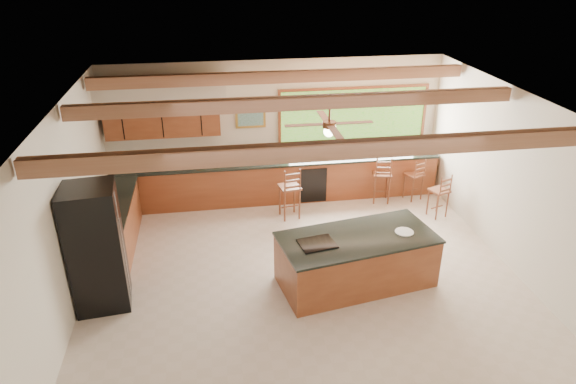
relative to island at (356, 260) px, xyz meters
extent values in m
plane|color=beige|center=(-0.82, 0.40, -0.44)|extent=(7.20, 7.20, 0.00)
cube|color=beige|center=(-0.82, 3.65, 1.06)|extent=(7.20, 0.04, 3.00)
cube|color=beige|center=(-0.82, -2.85, 1.06)|extent=(7.20, 0.04, 3.00)
cube|color=beige|center=(-4.42, 0.40, 1.06)|extent=(0.04, 6.50, 3.00)
cube|color=beige|center=(2.78, 0.40, 1.06)|extent=(0.04, 6.50, 3.00)
cube|color=#99774C|center=(-0.82, 0.40, 2.56)|extent=(7.20, 6.50, 0.04)
cube|color=#936449|center=(-0.82, -1.20, 2.42)|extent=(7.10, 0.15, 0.22)
cube|color=#936449|center=(-0.82, 0.90, 2.42)|extent=(7.10, 0.15, 0.22)
cube|color=#936449|center=(-0.82, 2.70, 2.42)|extent=(7.10, 0.15, 0.22)
cube|color=brown|center=(-3.17, 3.46, 1.46)|extent=(2.30, 0.35, 0.70)
cube|color=beige|center=(-3.17, 3.39, 2.06)|extent=(2.60, 0.50, 0.48)
cylinder|color=#FFEABF|center=(-3.87, 3.39, 1.83)|extent=(0.10, 0.10, 0.01)
cylinder|color=#FFEABF|center=(-2.47, 3.39, 1.83)|extent=(0.10, 0.10, 0.01)
cube|color=#80BB43|center=(0.88, 3.62, 1.23)|extent=(3.20, 0.04, 1.30)
cube|color=#A88333|center=(-1.37, 3.62, 1.41)|extent=(0.64, 0.03, 0.54)
cube|color=#3F7257|center=(-1.37, 3.60, 1.41)|extent=(0.54, 0.01, 0.44)
cube|color=brown|center=(-0.82, 3.31, 0.00)|extent=(7.00, 0.65, 0.88)
cube|color=black|center=(-0.82, 3.31, 0.46)|extent=(7.04, 0.69, 0.04)
cube|color=brown|center=(-4.08, 1.75, 0.00)|extent=(0.65, 2.35, 0.88)
cube|color=black|center=(-4.08, 1.75, 0.46)|extent=(0.69, 2.39, 0.04)
cube|color=black|center=(-0.12, 2.98, -0.02)|extent=(0.60, 0.02, 0.78)
cube|color=silver|center=(-0.82, 3.31, 0.47)|extent=(0.50, 0.38, 0.03)
cylinder|color=silver|center=(-0.82, 3.51, 0.63)|extent=(0.03, 0.03, 0.30)
cylinder|color=silver|center=(-0.82, 3.41, 0.76)|extent=(0.03, 0.20, 0.03)
cylinder|color=silver|center=(-3.27, 3.37, 0.63)|extent=(0.13, 0.13, 0.31)
cylinder|color=#1A4120|center=(-3.48, 3.44, 0.58)|extent=(0.06, 0.06, 0.20)
cylinder|color=#1A4120|center=(-3.47, 3.32, 0.59)|extent=(0.06, 0.06, 0.22)
cube|color=black|center=(2.04, 3.41, 0.52)|extent=(0.23, 0.20, 0.09)
cube|color=brown|center=(0.00, 0.00, -0.02)|extent=(2.64, 1.55, 0.84)
cube|color=black|center=(0.00, 0.00, 0.42)|extent=(2.68, 1.60, 0.04)
cube|color=black|center=(-0.69, -0.12, 0.45)|extent=(0.62, 0.53, 0.02)
cylinder|color=silver|center=(0.79, 0.02, 0.44)|extent=(0.30, 0.30, 0.02)
cube|color=black|center=(-4.04, 0.09, 0.56)|extent=(0.85, 0.83, 2.00)
cube|color=silver|center=(-3.65, 0.09, 0.56)|extent=(0.03, 0.06, 1.84)
cube|color=brown|center=(-0.72, 2.44, 0.24)|extent=(0.47, 0.47, 0.04)
cylinder|color=brown|center=(-0.87, 2.28, -0.11)|extent=(0.04, 0.04, 0.66)
cylinder|color=brown|center=(-0.56, 2.28, -0.11)|extent=(0.04, 0.04, 0.66)
cylinder|color=brown|center=(-0.87, 2.60, -0.11)|extent=(0.04, 0.04, 0.66)
cylinder|color=brown|center=(-0.56, 2.60, -0.11)|extent=(0.04, 0.04, 0.66)
cube|color=brown|center=(1.37, 2.85, 0.21)|extent=(0.45, 0.45, 0.04)
cylinder|color=brown|center=(1.22, 2.70, -0.12)|extent=(0.04, 0.04, 0.63)
cylinder|color=brown|center=(1.53, 2.70, -0.12)|extent=(0.04, 0.04, 0.63)
cylinder|color=brown|center=(1.22, 3.01, -0.12)|extent=(0.04, 0.04, 0.63)
cylinder|color=brown|center=(1.53, 3.01, -0.12)|extent=(0.04, 0.04, 0.63)
cube|color=brown|center=(2.31, 2.00, 0.14)|extent=(0.44, 0.44, 0.04)
cylinder|color=brown|center=(2.18, 1.87, -0.16)|extent=(0.03, 0.03, 0.56)
cylinder|color=brown|center=(2.45, 1.87, -0.16)|extent=(0.03, 0.03, 0.56)
cylinder|color=brown|center=(2.18, 2.14, -0.16)|extent=(0.03, 0.03, 0.56)
cylinder|color=brown|center=(2.45, 2.14, -0.16)|extent=(0.03, 0.03, 0.56)
cube|color=brown|center=(2.11, 2.85, 0.14)|extent=(0.45, 0.45, 0.04)
cylinder|color=brown|center=(1.98, 2.72, -0.16)|extent=(0.03, 0.03, 0.56)
cylinder|color=brown|center=(2.25, 2.72, -0.16)|extent=(0.03, 0.03, 0.56)
cylinder|color=brown|center=(1.98, 2.99, -0.16)|extent=(0.03, 0.03, 0.56)
cylinder|color=brown|center=(2.25, 2.99, -0.16)|extent=(0.03, 0.03, 0.56)
camera|label=1|loc=(-2.21, -6.84, 4.65)|focal=32.00mm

